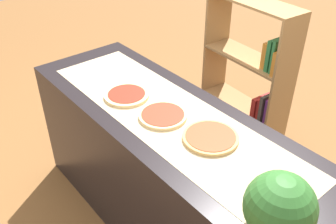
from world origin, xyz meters
The scene contains 8 objects.
ground_plane centered at (0.00, 0.00, 0.00)m, with size 12.00×12.00×0.00m, color brown.
counter centered at (0.00, 0.00, 0.47)m, with size 2.16×0.72×0.94m, color black.
parchment_paper centered at (0.00, 0.00, 0.94)m, with size 1.84×0.52×0.00m, color tan.
pizza_plain_0 centered at (-0.32, -0.07, 0.95)m, with size 0.28×0.28×0.02m.
pizza_plain_1 centered at (0.00, -0.04, 0.95)m, with size 0.28×0.28×0.02m.
pizza_plain_2 centered at (0.32, 0.03, 0.95)m, with size 0.30×0.30×0.02m.
watermelon centered at (0.90, -0.20, 1.08)m, with size 0.28×0.28×0.28m, color #2D6628.
bookshelf centered at (-0.17, 1.03, 0.62)m, with size 0.78×0.32×1.34m.
Camera 1 is at (1.37, -1.13, 2.15)m, focal length 39.66 mm.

